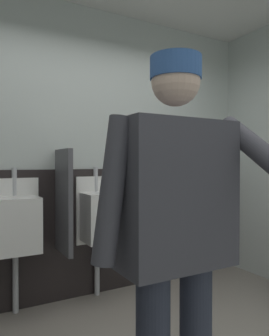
# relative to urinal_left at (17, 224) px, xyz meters

# --- Properties ---
(wall_back) EXTENTS (4.42, 0.12, 2.79)m
(wall_back) POSITION_rel_urinal_left_xyz_m (0.65, 0.22, 0.62)
(wall_back) COLOR silver
(wall_back) RESTS_ON ground_plane
(wainscot_band_back) EXTENTS (3.82, 0.03, 1.22)m
(wainscot_band_back) POSITION_rel_urinal_left_xyz_m (0.65, 0.14, -0.17)
(wainscot_band_back) COLOR black
(wainscot_band_back) RESTS_ON ground_plane
(urinal_left) EXTENTS (0.40, 0.34, 1.24)m
(urinal_left) POSITION_rel_urinal_left_xyz_m (0.00, 0.00, 0.00)
(urinal_left) COLOR white
(urinal_left) RESTS_ON ground_plane
(urinal_middle) EXTENTS (0.40, 0.34, 1.24)m
(urinal_middle) POSITION_rel_urinal_left_xyz_m (0.75, 0.00, 0.00)
(urinal_middle) COLOR white
(urinal_middle) RESTS_ON ground_plane
(privacy_divider_panel) EXTENTS (0.04, 0.40, 0.90)m
(privacy_divider_panel) POSITION_rel_urinal_left_xyz_m (0.37, -0.07, 0.17)
(privacy_divider_panel) COLOR #4C4C51
(person) EXTENTS (0.71, 0.60, 1.72)m
(person) POSITION_rel_urinal_left_xyz_m (0.37, -1.70, 0.24)
(person) COLOR #2D3342
(person) RESTS_ON ground_plane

